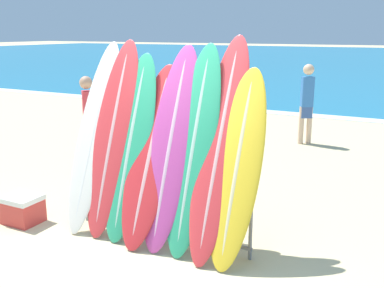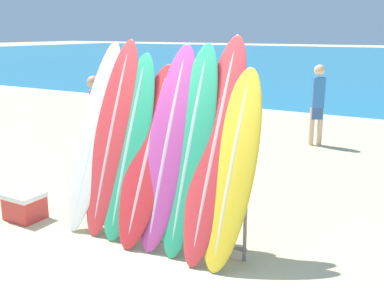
% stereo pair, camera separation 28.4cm
% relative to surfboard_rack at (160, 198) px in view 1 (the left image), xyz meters
% --- Properties ---
extents(ground_plane, '(160.00, 160.00, 0.00)m').
position_rel_surfboard_rack_xyz_m(ground_plane, '(0.00, -0.31, -0.51)').
color(ground_plane, beige).
extents(surfboard_rack, '(2.26, 0.04, 0.95)m').
position_rel_surfboard_rack_xyz_m(surfboard_rack, '(0.00, 0.00, 0.00)').
color(surfboard_rack, slate).
rests_on(surfboard_rack, ground_plane).
extents(surfboard_slot_0, '(0.49, 1.02, 2.27)m').
position_rel_surfboard_rack_xyz_m(surfboard_slot_0, '(-0.98, 0.06, 0.62)').
color(surfboard_slot_0, silver).
rests_on(surfboard_slot_0, ground_plane).
extents(surfboard_slot_1, '(0.54, 0.94, 2.30)m').
position_rel_surfboard_rack_xyz_m(surfboard_slot_1, '(-0.68, 0.04, 0.64)').
color(surfboard_slot_1, red).
rests_on(surfboard_slot_1, ground_plane).
extents(surfboard_slot_2, '(0.54, 0.88, 2.15)m').
position_rel_surfboard_rack_xyz_m(surfboard_slot_2, '(-0.41, 0.02, 0.56)').
color(surfboard_slot_2, '#289E70').
rests_on(surfboard_slot_2, ground_plane).
extents(surfboard_slot_3, '(0.57, 1.00, 2.02)m').
position_rel_surfboard_rack_xyz_m(surfboard_slot_3, '(-0.12, 0.00, 0.50)').
color(surfboard_slot_3, red).
rests_on(surfboard_slot_3, ground_plane).
extents(surfboard_slot_4, '(0.54, 0.95, 2.26)m').
position_rel_surfboard_rack_xyz_m(surfboard_slot_4, '(0.13, 0.04, 0.62)').
color(surfboard_slot_4, '#B23D8E').
rests_on(surfboard_slot_4, ground_plane).
extents(surfboard_slot_5, '(0.51, 0.91, 2.27)m').
position_rel_surfboard_rack_xyz_m(surfboard_slot_5, '(0.41, 0.05, 0.63)').
color(surfboard_slot_5, '#289E70').
rests_on(surfboard_slot_5, ground_plane).
extents(surfboard_slot_6, '(0.50, 1.09, 2.36)m').
position_rel_surfboard_rack_xyz_m(surfboard_slot_6, '(0.70, 0.08, 0.67)').
color(surfboard_slot_6, red).
rests_on(surfboard_slot_6, ground_plane).
extents(surfboard_slot_7, '(0.51, 0.90, 2.03)m').
position_rel_surfboard_rack_xyz_m(surfboard_slot_7, '(0.95, 0.00, 0.50)').
color(surfboard_slot_7, yellow).
rests_on(surfboard_slot_7, ground_plane).
extents(person_near_water, '(0.28, 0.28, 1.64)m').
position_rel_surfboard_rack_xyz_m(person_near_water, '(-2.55, 1.80, 0.39)').
color(person_near_water, tan).
rests_on(person_near_water, ground_plane).
extents(person_mid_beach, '(0.29, 0.26, 1.72)m').
position_rel_surfboard_rack_xyz_m(person_mid_beach, '(0.39, 5.40, 0.43)').
color(person_mid_beach, beige).
rests_on(person_mid_beach, ground_plane).
extents(cooler_box, '(0.47, 0.39, 0.36)m').
position_rel_surfboard_rack_xyz_m(cooler_box, '(-1.82, -0.42, -0.33)').
color(cooler_box, red).
rests_on(cooler_box, ground_plane).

